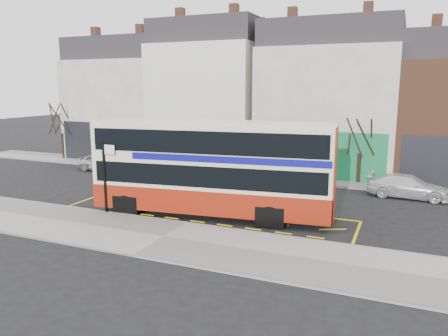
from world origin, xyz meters
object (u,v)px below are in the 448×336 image
at_px(bus_stop_post, 106,171).
at_px(street_tree_right, 361,126).
at_px(double_decker_bus, 213,167).
at_px(car_silver, 101,162).
at_px(car_grey, 258,174).
at_px(street_tree_left, 61,110).
at_px(car_white, 408,186).

xyz_separation_m(bus_stop_post, street_tree_right, (10.21, 11.37, 1.47)).
xyz_separation_m(double_decker_bus, street_tree_right, (5.55, 9.52, 1.26)).
distance_m(car_silver, car_grey, 11.66).
relative_size(street_tree_left, street_tree_right, 1.12).
xyz_separation_m(car_silver, car_white, (20.31, 0.41, 0.01)).
distance_m(double_decker_bus, street_tree_left, 20.36).
bearing_deg(street_tree_right, car_white, -38.82).
distance_m(car_white, street_tree_left, 26.64).
relative_size(car_silver, car_grey, 0.93).
height_order(double_decker_bus, car_grey, double_decker_bus).
relative_size(bus_stop_post, car_white, 0.78).
bearing_deg(street_tree_right, street_tree_left, 179.92).
height_order(car_white, street_tree_left, street_tree_left).
relative_size(car_grey, street_tree_right, 0.74).
bearing_deg(street_tree_right, double_decker_bus, -120.24).
xyz_separation_m(bus_stop_post, street_tree_left, (-13.23, 11.41, 1.92)).
relative_size(double_decker_bus, bus_stop_post, 3.41).
bearing_deg(car_white, bus_stop_post, 128.29).
distance_m(double_decker_bus, car_silver, 13.81).
bearing_deg(car_white, car_silver, 94.72).
height_order(bus_stop_post, street_tree_right, street_tree_right).
distance_m(double_decker_bus, bus_stop_post, 5.02).
relative_size(car_white, street_tree_right, 0.81).
bearing_deg(car_silver, street_tree_right, -79.25).
bearing_deg(car_silver, car_grey, -85.99).
height_order(double_decker_bus, car_silver, double_decker_bus).
relative_size(bus_stop_post, street_tree_left, 0.56).
bearing_deg(double_decker_bus, car_grey, 84.92).
xyz_separation_m(car_white, street_tree_left, (-26.31, 2.34, 3.42)).
bearing_deg(car_white, car_grey, 93.43).
relative_size(double_decker_bus, street_tree_right, 2.15).
relative_size(double_decker_bus, car_grey, 2.91).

